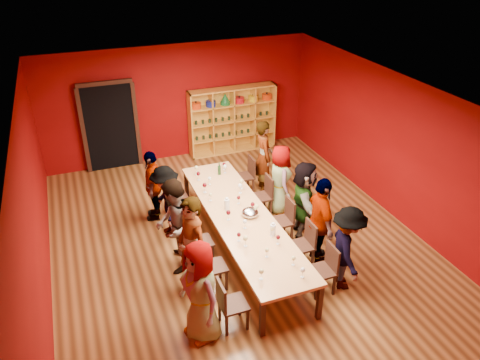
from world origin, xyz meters
name	(u,v)px	position (x,y,z in m)	size (l,w,h in m)	color
room_shell	(241,181)	(0.00, 0.00, 1.50)	(7.10, 9.10, 3.04)	brown
tasting_table	(241,218)	(0.00, 0.00, 0.70)	(1.10, 4.50, 0.75)	tan
doorway	(110,126)	(-1.80, 4.43, 1.12)	(1.40, 0.17, 2.30)	black
shelving_unit	(232,117)	(1.40, 4.32, 0.98)	(2.40, 0.40, 1.80)	gold
chair_person_left_0	(228,302)	(-0.91, -1.82, 0.50)	(0.42, 0.42, 0.89)	black
person_left_0	(200,292)	(-1.34, -1.82, 0.85)	(0.83, 0.45, 1.70)	beige
chair_person_left_1	(209,265)	(-0.91, -0.85, 0.50)	(0.42, 0.42, 0.89)	black
person_left_1	(192,248)	(-1.19, -0.85, 0.92)	(0.67, 0.49, 1.84)	#D58F92
chair_person_left_2	(197,240)	(-0.91, -0.10, 0.50)	(0.42, 0.42, 0.89)	black
person_left_2	(174,226)	(-1.30, -0.10, 0.89)	(0.87, 0.48, 1.78)	#151D3B
chair_person_left_3	(181,210)	(-0.91, 0.98, 0.50)	(0.42, 0.42, 0.89)	black
person_left_3	(166,202)	(-1.20, 0.98, 0.76)	(0.98, 0.41, 1.52)	#BC7E84
chair_person_left_4	(173,193)	(-0.91, 1.70, 0.50)	(0.42, 0.42, 0.89)	black
person_left_4	(153,185)	(-1.31, 1.70, 0.78)	(0.91, 0.42, 1.56)	#121332
chair_person_right_0	(326,267)	(0.91, -1.61, 0.50)	(0.42, 0.42, 0.89)	black
person_right_0	(347,248)	(1.28, -1.61, 0.78)	(1.01, 0.42, 1.56)	#151639
chair_person_right_1	(305,242)	(0.91, -0.86, 0.50)	(0.42, 0.42, 0.89)	black
person_right_1	(321,222)	(1.20, -0.86, 0.87)	(1.02, 0.46, 1.74)	#4F5054
chair_person_right_2	(285,218)	(0.91, -0.02, 0.50)	(0.42, 0.42, 0.89)	black
person_right_2	(304,200)	(1.31, -0.02, 0.82)	(1.52, 0.44, 1.64)	#5D7DC0
chair_person_right_3	(264,194)	(0.91, 0.99, 0.50)	(0.42, 0.42, 0.89)	black
person_right_3	(280,179)	(1.28, 0.99, 0.77)	(0.76, 0.41, 1.55)	#506EA5
chair_person_right_4	(247,173)	(0.91, 1.97, 0.50)	(0.42, 0.42, 0.89)	black
person_right_4	(264,156)	(1.32, 1.97, 0.87)	(0.63, 0.46, 1.74)	#4C4C51
wine_glass_0	(228,213)	(-0.27, -0.04, 0.90)	(0.08, 0.08, 0.21)	white
wine_glass_1	(246,239)	(-0.27, -0.91, 0.91)	(0.09, 0.09, 0.22)	white
wine_glass_2	(261,272)	(-0.35, -1.78, 0.89)	(0.08, 0.08, 0.20)	white
wine_glass_3	(257,207)	(0.30, -0.04, 0.90)	(0.08, 0.08, 0.20)	white
wine_glass_4	(267,251)	(-0.05, -1.30, 0.88)	(0.07, 0.07, 0.18)	white
wine_glass_5	(198,174)	(-0.35, 1.62, 0.90)	(0.08, 0.08, 0.20)	white
wine_glass_6	(210,179)	(-0.18, 1.36, 0.88)	(0.07, 0.07, 0.18)	white
wine_glass_7	(205,186)	(-0.38, 1.07, 0.91)	(0.09, 0.09, 0.22)	white
wine_glass_8	(211,195)	(-0.37, 0.72, 0.88)	(0.07, 0.07, 0.18)	white
wine_glass_9	(245,222)	(-0.09, -0.41, 0.89)	(0.08, 0.08, 0.19)	white
wine_glass_10	(303,270)	(0.26, -1.96, 0.89)	(0.08, 0.08, 0.19)	white
wine_glass_11	(241,182)	(0.38, 0.96, 0.91)	(0.09, 0.09, 0.22)	white
wine_glass_12	(225,167)	(0.29, 1.73, 0.90)	(0.08, 0.08, 0.20)	white
wine_glass_13	(278,238)	(0.27, -1.05, 0.88)	(0.07, 0.07, 0.18)	white
wine_glass_14	(253,205)	(0.26, 0.07, 0.89)	(0.08, 0.08, 0.20)	white
wine_glass_15	(239,198)	(0.11, 0.42, 0.88)	(0.07, 0.07, 0.18)	white
wine_glass_16	(239,235)	(-0.32, -0.73, 0.88)	(0.07, 0.07, 0.18)	white
wine_glass_17	(224,165)	(0.32, 1.88, 0.88)	(0.07, 0.07, 0.18)	white
wine_glass_18	(196,168)	(-0.32, 1.88, 0.91)	(0.09, 0.09, 0.22)	white
wine_glass_19	(240,186)	(0.29, 0.79, 0.91)	(0.09, 0.09, 0.22)	white
wine_glass_20	(272,229)	(0.28, -0.79, 0.90)	(0.08, 0.08, 0.20)	white
wine_glass_21	(294,259)	(0.26, -1.65, 0.88)	(0.07, 0.07, 0.18)	white
spittoon_bowl	(250,213)	(0.15, -0.07, 0.83)	(0.32, 0.32, 0.18)	silver
carafe_a	(227,204)	(-0.18, 0.30, 0.87)	(0.10, 0.10, 0.26)	white
carafe_b	(273,230)	(0.30, -0.78, 0.86)	(0.13, 0.13, 0.25)	white
wine_bottle	(219,170)	(0.15, 1.71, 0.86)	(0.07, 0.07, 0.28)	#133518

